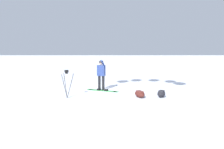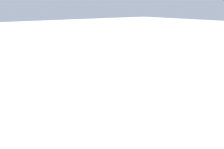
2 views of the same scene
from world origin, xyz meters
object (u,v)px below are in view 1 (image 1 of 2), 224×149
object	(u,v)px
snowboarder	(101,72)
gear_bag_large	(161,94)
snowboard	(102,90)
camera_tripod	(67,78)
gear_bag_small	(140,94)

from	to	relation	value
snowboarder	gear_bag_large	xyz separation A→B (m)	(1.76, 2.80, -0.81)
snowboarder	gear_bag_large	world-z (taller)	snowboarder
snowboard	gear_bag_large	distance (m)	3.18
camera_tripod	gear_bag_small	bearing A→B (deg)	91.96
snowboard	camera_tripod	world-z (taller)	camera_tripod
snowboarder	gear_bag_small	distance (m)	2.65
snowboarder	gear_bag_small	bearing A→B (deg)	46.23
snowboard	gear_bag_large	world-z (taller)	gear_bag_large
snowboard	camera_tripod	size ratio (longest dim) A/B	1.36
snowboarder	snowboard	bearing A→B (deg)	28.71
snowboard	gear_bag_small	world-z (taller)	gear_bag_small
camera_tripod	gear_bag_small	world-z (taller)	camera_tripod
snowboarder	camera_tripod	bearing A→B (deg)	-38.07
gear_bag_small	snowboarder	bearing A→B (deg)	-133.77
snowboard	camera_tripod	bearing A→B (deg)	-41.40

